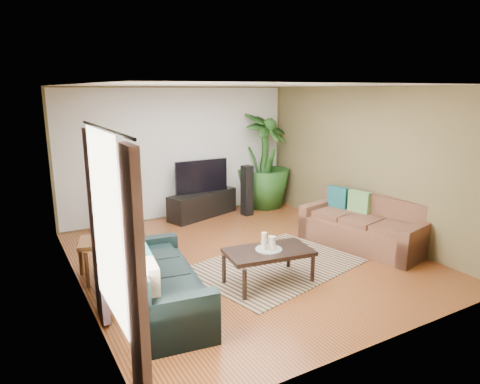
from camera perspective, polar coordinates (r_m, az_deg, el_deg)
floor at (r=6.97m, az=0.83°, el=-8.76°), size 5.50×5.50×0.00m
ceiling at (r=6.44m, az=0.91°, el=14.04°), size 5.50×5.50×0.00m
wall_back at (r=9.01m, az=-8.11°, el=5.17°), size 5.00×0.00×5.00m
wall_front at (r=4.50m, az=19.03°, el=-3.95°), size 5.00×0.00×5.00m
wall_left at (r=5.75m, az=-21.12°, el=-0.41°), size 0.00×5.50×5.50m
wall_right at (r=8.12m, az=16.28°, el=3.83°), size 0.00×5.50×5.50m
backwall_panel at (r=9.00m, az=-8.08°, el=5.16°), size 4.90×0.00×4.90m
window_pane at (r=4.21m, az=-17.44°, el=-4.31°), size 0.00×1.80×1.80m
curtain_near at (r=3.63m, az=-13.70°, el=-11.23°), size 0.08×0.35×2.20m
curtain_far at (r=5.00m, az=-18.58°, el=-4.60°), size 0.08×0.35×2.20m
curtain_rod at (r=4.05m, az=-17.65°, el=8.01°), size 0.03×1.90×0.03m
sofa_left at (r=5.41m, az=-10.76°, el=-10.92°), size 1.17×2.18×0.85m
sofa_right at (r=7.61m, az=16.09°, el=-3.94°), size 1.38×2.23×0.85m
area_rug at (r=6.69m, az=4.70°, el=-9.72°), size 2.80×2.26×0.01m
coffee_table at (r=6.06m, az=3.82°, el=-9.85°), size 1.27×0.81×0.49m
candle_tray at (r=5.96m, az=3.86°, el=-7.64°), size 0.37×0.37×0.02m
candle_tall at (r=5.91m, az=3.23°, el=-6.51°), size 0.08×0.08×0.24m
candle_mid at (r=5.92m, az=4.41°, el=-6.78°), size 0.08×0.08×0.18m
candle_short at (r=6.02m, az=4.11°, el=-6.59°), size 0.08×0.08×0.15m
tv_stand at (r=9.11m, az=-5.01°, el=-1.64°), size 1.65×0.95×0.53m
television at (r=8.99m, az=-5.14°, el=2.12°), size 1.16×0.06×0.69m
speaker_left at (r=8.51m, az=-16.89°, el=-1.84°), size 0.22×0.23×0.94m
speaker_right at (r=9.11m, az=0.94°, el=0.19°), size 0.21×0.23×1.07m
potted_plant at (r=9.72m, az=3.25°, el=4.30°), size 1.65×1.65×2.17m
plant_pot at (r=9.91m, az=3.18°, el=-1.00°), size 0.40×0.40×0.31m
pedestal at (r=8.36m, az=-15.59°, el=-4.17°), size 0.41×0.41×0.34m
vase at (r=8.27m, az=-15.73°, el=-2.02°), size 0.31×0.31×0.44m
side_table at (r=6.49m, az=-18.11°, el=-8.46°), size 0.67×0.67×0.57m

